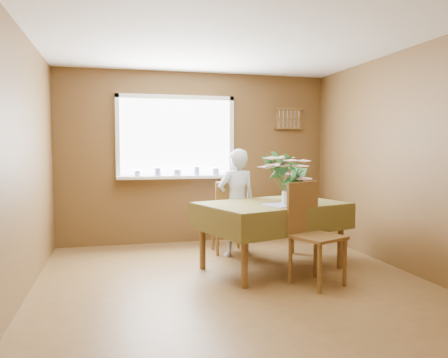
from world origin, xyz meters
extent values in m
plane|color=brown|center=(0.00, 0.00, 0.00)|extent=(4.50, 4.50, 0.00)
plane|color=white|center=(0.00, 0.00, 2.50)|extent=(4.50, 4.50, 0.00)
plane|color=brown|center=(0.00, 2.25, 1.25)|extent=(4.00, 0.00, 4.00)
plane|color=brown|center=(0.00, -2.25, 1.25)|extent=(4.00, 0.00, 4.00)
plane|color=brown|center=(-2.00, 0.00, 1.25)|extent=(0.00, 4.50, 4.50)
plane|color=brown|center=(2.00, 0.00, 1.25)|extent=(0.00, 4.50, 4.50)
cube|color=white|center=(-0.30, 2.23, 1.55)|extent=(1.60, 0.01, 1.10)
cube|color=white|center=(-0.30, 2.22, 2.13)|extent=(1.72, 0.06, 0.06)
cube|color=white|center=(-0.30, 2.22, 0.97)|extent=(1.72, 0.06, 0.06)
cube|color=white|center=(-1.13, 2.22, 1.55)|extent=(0.06, 0.06, 1.22)
cube|color=white|center=(0.53, 2.22, 1.55)|extent=(0.06, 0.06, 1.22)
cube|color=white|center=(-0.30, 2.15, 0.98)|extent=(1.72, 0.20, 0.04)
cylinder|color=white|center=(-0.86, 2.13, 1.04)|extent=(0.09, 0.09, 0.08)
cylinder|color=white|center=(-0.58, 2.13, 1.06)|extent=(0.11, 0.11, 0.12)
cylinder|color=white|center=(-0.30, 2.13, 1.05)|extent=(0.12, 0.12, 0.09)
cylinder|color=white|center=(-0.02, 2.13, 1.06)|extent=(0.10, 0.10, 0.13)
cylinder|color=white|center=(0.26, 2.13, 1.05)|extent=(0.11, 0.11, 0.10)
cube|color=brown|center=(1.45, 2.23, 1.85)|extent=(0.40, 0.03, 0.30)
cube|color=brown|center=(1.45, 2.21, 2.00)|extent=(0.44, 0.04, 0.03)
cube|color=brown|center=(1.45, 2.21, 1.70)|extent=(0.44, 0.04, 0.03)
cylinder|color=brown|center=(0.06, -0.05, 0.36)|extent=(0.07, 0.07, 0.72)
cylinder|color=brown|center=(1.34, 0.37, 0.36)|extent=(0.07, 0.07, 0.72)
cylinder|color=brown|center=(-0.20, 0.76, 0.36)|extent=(0.07, 0.07, 0.72)
cylinder|color=brown|center=(1.08, 1.18, 0.36)|extent=(0.07, 0.07, 0.72)
cube|color=brown|center=(0.57, 0.56, 0.74)|extent=(1.75, 1.43, 0.04)
cube|color=#483F1A|center=(0.57, 0.56, 0.76)|extent=(1.83, 1.51, 0.01)
cube|color=#483F1A|center=(0.74, 0.06, 0.61)|extent=(1.50, 0.50, 0.28)
cube|color=#483F1A|center=(0.40, 1.07, 0.61)|extent=(1.50, 0.50, 0.28)
cube|color=#483F1A|center=(-0.18, 0.32, 0.61)|extent=(0.34, 1.02, 0.28)
cube|color=#483F1A|center=(1.32, 0.81, 0.61)|extent=(0.34, 1.02, 0.28)
cube|color=#4F6CE2|center=(0.65, 0.32, 0.77)|extent=(0.53, 0.46, 0.01)
cylinder|color=brown|center=(0.47, 1.62, 0.22)|extent=(0.04, 0.04, 0.44)
cylinder|color=brown|center=(0.12, 1.64, 0.22)|extent=(0.04, 0.04, 0.44)
cylinder|color=brown|center=(0.45, 1.27, 0.22)|extent=(0.04, 0.04, 0.44)
cylinder|color=brown|center=(0.10, 1.29, 0.22)|extent=(0.04, 0.04, 0.44)
cube|color=brown|center=(0.29, 1.46, 0.46)|extent=(0.43, 0.43, 0.03)
cube|color=brown|center=(0.27, 1.27, 0.72)|extent=(0.41, 0.05, 0.49)
cylinder|color=brown|center=(0.71, -0.38, 0.24)|extent=(0.04, 0.04, 0.48)
cylinder|color=brown|center=(1.06, -0.23, 0.24)|extent=(0.04, 0.04, 0.48)
cylinder|color=brown|center=(0.55, -0.03, 0.24)|extent=(0.04, 0.04, 0.48)
cylinder|color=brown|center=(0.91, 0.12, 0.24)|extent=(0.04, 0.04, 0.48)
cube|color=brown|center=(0.81, -0.13, 0.49)|extent=(0.59, 0.59, 0.03)
cube|color=brown|center=(0.72, 0.06, 0.78)|extent=(0.42, 0.20, 0.53)
imported|color=white|center=(0.34, 1.25, 0.69)|extent=(0.54, 0.40, 1.38)
cylinder|color=white|center=(0.66, 0.32, 0.84)|extent=(0.12, 0.12, 0.15)
cylinder|color=#33662D|center=(0.66, 0.32, 0.96)|extent=(0.07, 0.07, 0.11)
cylinder|color=white|center=(0.94, 0.79, 0.77)|extent=(0.26, 0.26, 0.01)
cube|color=silver|center=(0.80, 0.46, 0.78)|extent=(0.16, 0.17, 0.00)
camera|label=1|loc=(-1.17, -4.13, 1.39)|focal=35.00mm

